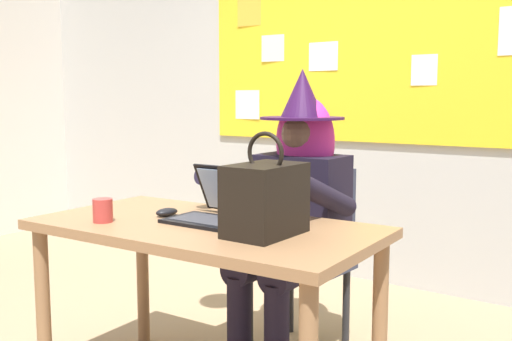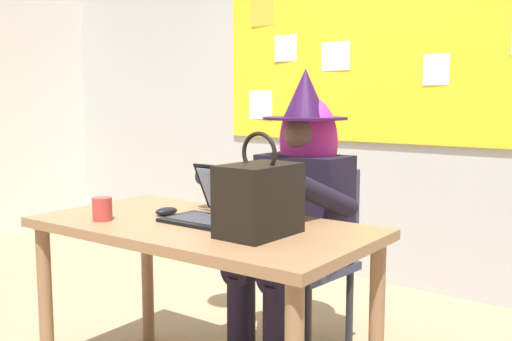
{
  "view_description": "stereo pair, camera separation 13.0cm",
  "coord_description": "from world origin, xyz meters",
  "px_view_note": "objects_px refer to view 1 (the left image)",
  "views": [
    {
      "loc": [
        1.75,
        -1.75,
        1.24
      ],
      "look_at": [
        0.27,
        0.32,
        0.93
      ],
      "focal_mm": 41.31,
      "sensor_mm": 36.0,
      "label": 1
    },
    {
      "loc": [
        1.85,
        -1.67,
        1.24
      ],
      "look_at": [
        0.27,
        0.32,
        0.93
      ],
      "focal_mm": 41.31,
      "sensor_mm": 36.0,
      "label": 2
    }
  ],
  "objects_px": {
    "coffee_mug": "(103,210)",
    "chair_at_desk": "(308,247)",
    "desk_main": "(204,247)",
    "person_costumed": "(295,196)",
    "handbag": "(265,199)",
    "laptop": "(217,209)",
    "computer_mouse": "(167,212)"
  },
  "relations": [
    {
      "from": "desk_main",
      "to": "computer_mouse",
      "type": "xyz_separation_m",
      "value": [
        -0.23,
        0.02,
        0.11
      ]
    },
    {
      "from": "person_costumed",
      "to": "laptop",
      "type": "relative_size",
      "value": 4.06
    },
    {
      "from": "chair_at_desk",
      "to": "computer_mouse",
      "type": "distance_m",
      "value": 0.79
    },
    {
      "from": "person_costumed",
      "to": "desk_main",
      "type": "bearing_deg",
      "value": -6.62
    },
    {
      "from": "chair_at_desk",
      "to": "computer_mouse",
      "type": "xyz_separation_m",
      "value": [
        -0.28,
        -0.7,
        0.26
      ]
    },
    {
      "from": "person_costumed",
      "to": "laptop",
      "type": "distance_m",
      "value": 0.52
    },
    {
      "from": "computer_mouse",
      "to": "desk_main",
      "type": "bearing_deg",
      "value": 3.54
    },
    {
      "from": "chair_at_desk",
      "to": "laptop",
      "type": "distance_m",
      "value": 0.7
    },
    {
      "from": "laptop",
      "to": "person_costumed",
      "type": "bearing_deg",
      "value": 83.1
    },
    {
      "from": "desk_main",
      "to": "handbag",
      "type": "bearing_deg",
      "value": -3.7
    },
    {
      "from": "desk_main",
      "to": "computer_mouse",
      "type": "bearing_deg",
      "value": 174.18
    },
    {
      "from": "desk_main",
      "to": "person_costumed",
      "type": "xyz_separation_m",
      "value": [
        0.06,
        0.6,
        0.13
      ]
    },
    {
      "from": "handbag",
      "to": "coffee_mug",
      "type": "distance_m",
      "value": 0.69
    },
    {
      "from": "desk_main",
      "to": "handbag",
      "type": "relative_size",
      "value": 3.74
    },
    {
      "from": "laptop",
      "to": "handbag",
      "type": "relative_size",
      "value": 0.9
    },
    {
      "from": "handbag",
      "to": "desk_main",
      "type": "bearing_deg",
      "value": 176.3
    },
    {
      "from": "person_costumed",
      "to": "handbag",
      "type": "relative_size",
      "value": 3.65
    },
    {
      "from": "coffee_mug",
      "to": "desk_main",
      "type": "bearing_deg",
      "value": 31.6
    },
    {
      "from": "desk_main",
      "to": "coffee_mug",
      "type": "relative_size",
      "value": 14.87
    },
    {
      "from": "person_costumed",
      "to": "handbag",
      "type": "height_order",
      "value": "person_costumed"
    },
    {
      "from": "coffee_mug",
      "to": "chair_at_desk",
      "type": "bearing_deg",
      "value": 66.4
    },
    {
      "from": "person_costumed",
      "to": "computer_mouse",
      "type": "relative_size",
      "value": 13.25
    },
    {
      "from": "computer_mouse",
      "to": "coffee_mug",
      "type": "bearing_deg",
      "value": -107.97
    },
    {
      "from": "chair_at_desk",
      "to": "coffee_mug",
      "type": "relative_size",
      "value": 9.48
    },
    {
      "from": "chair_at_desk",
      "to": "coffee_mug",
      "type": "distance_m",
      "value": 1.06
    },
    {
      "from": "coffee_mug",
      "to": "person_costumed",
      "type": "bearing_deg",
      "value": 63.48
    },
    {
      "from": "desk_main",
      "to": "chair_at_desk",
      "type": "relative_size",
      "value": 1.57
    },
    {
      "from": "laptop",
      "to": "chair_at_desk",
      "type": "bearing_deg",
      "value": 83.87
    },
    {
      "from": "handbag",
      "to": "laptop",
      "type": "bearing_deg",
      "value": 162.18
    },
    {
      "from": "desk_main",
      "to": "coffee_mug",
      "type": "height_order",
      "value": "coffee_mug"
    },
    {
      "from": "coffee_mug",
      "to": "computer_mouse",
      "type": "bearing_deg",
      "value": 62.67
    },
    {
      "from": "computer_mouse",
      "to": "coffee_mug",
      "type": "distance_m",
      "value": 0.27
    }
  ]
}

